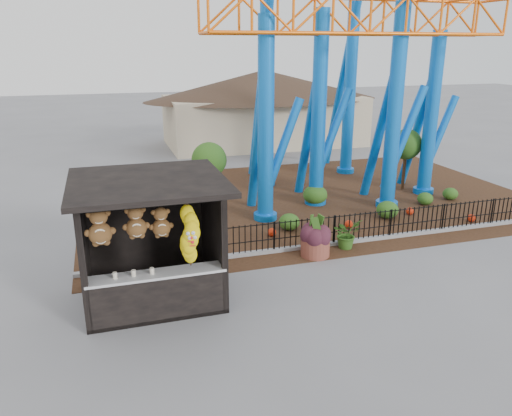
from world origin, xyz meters
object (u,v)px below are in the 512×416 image
object	(u,v)px
roller_coaster	(337,34)
terracotta_planter	(315,247)
prize_booth	(152,245)
potted_plant	(346,234)

from	to	relation	value
roller_coaster	terracotta_planter	xyz separation A→B (m)	(-3.23, -5.81, -6.17)
prize_booth	roller_coaster	size ratio (longest dim) A/B	0.32
prize_booth	potted_plant	world-z (taller)	prize_booth
terracotta_planter	prize_booth	bearing A→B (deg)	-162.85
terracotta_planter	potted_plant	distance (m)	1.22
prize_booth	terracotta_planter	size ratio (longest dim) A/B	4.04
prize_booth	roller_coaster	world-z (taller)	roller_coaster
prize_booth	potted_plant	distance (m)	6.41
prize_booth	terracotta_planter	xyz separation A→B (m)	(4.89, 1.51, -1.26)
prize_booth	roller_coaster	xyz separation A→B (m)	(8.12, 7.32, 4.90)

